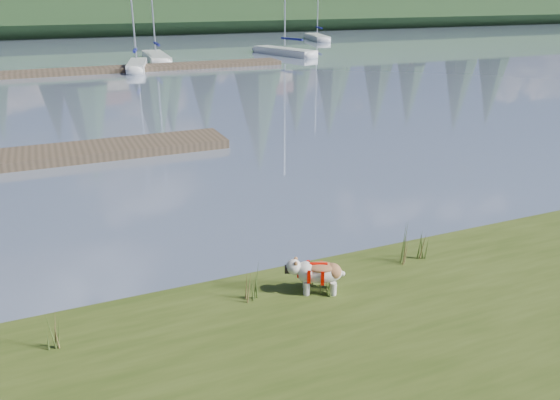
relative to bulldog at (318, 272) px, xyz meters
name	(u,v)px	position (x,y,z in m)	size (l,w,h in m)	color
ground	(71,74)	(-2.14, 32.58, -0.73)	(200.00, 200.00, 0.00)	#808FAA
ridge	(48,13)	(-2.14, 75.58, 1.77)	(200.00, 20.00, 5.00)	#1C3218
bulldog	(318,272)	(0.00, 0.00, 0.00)	(1.02, 0.69, 0.60)	silver
dock_far	(101,70)	(-0.14, 32.58, -0.58)	(26.00, 2.20, 0.30)	#4C3D2C
sailboat_bg_2	(138,64)	(2.45, 33.34, -0.39)	(2.42, 5.93, 9.00)	silver
sailboat_bg_3	(155,56)	(4.64, 38.19, -0.40)	(1.95, 7.63, 11.15)	silver
sailboat_bg_4	(280,50)	(15.61, 38.25, -0.40)	(3.74, 7.74, 11.31)	silver
sailboat_bg_5	(316,37)	(25.60, 51.07, -0.41)	(3.20, 7.70, 10.85)	silver
weed_0	(252,285)	(-1.15, 0.18, -0.10)	(0.17, 0.14, 0.67)	#475B23
weed_1	(307,276)	(-0.08, 0.28, -0.19)	(0.17, 0.14, 0.43)	#475B23
weed_2	(404,247)	(1.98, 0.31, -0.05)	(0.17, 0.14, 0.79)	#475B23
weed_3	(54,335)	(-4.24, 0.02, -0.12)	(0.17, 0.14, 0.60)	#475B23
weed_4	(327,287)	(0.08, -0.18, -0.23)	(0.17, 0.14, 0.35)	#475B23
weed_5	(422,245)	(2.44, 0.35, -0.11)	(0.17, 0.14, 0.63)	#475B23
mud_lip	(184,303)	(-2.14, 0.98, -0.66)	(60.00, 0.50, 0.14)	#33281C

